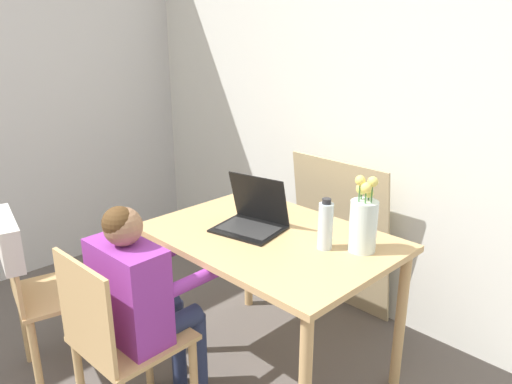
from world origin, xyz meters
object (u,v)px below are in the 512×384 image
(chair_occupied, at_px, (119,343))
(laptop, at_px, (253,216))
(chair_spare, at_px, (30,270))
(flower_vase, at_px, (363,221))
(water_bottle, at_px, (325,225))
(person_seated, at_px, (141,293))

(chair_occupied, xyz_separation_m, laptop, (0.01, 0.74, 0.34))
(chair_occupied, relative_size, chair_spare, 0.99)
(chair_spare, distance_m, flower_vase, 1.53)
(water_bottle, bearing_deg, person_seated, -120.17)
(flower_vase, xyz_separation_m, water_bottle, (-0.13, -0.10, -0.03))
(chair_occupied, relative_size, laptop, 2.43)
(person_seated, distance_m, water_bottle, 0.82)
(person_seated, bearing_deg, laptop, -92.95)
(person_seated, distance_m, laptop, 0.65)
(chair_spare, relative_size, water_bottle, 3.75)
(flower_vase, bearing_deg, chair_spare, -138.54)
(person_seated, xyz_separation_m, flower_vase, (0.52, 0.78, 0.24))
(chair_spare, bearing_deg, flower_vase, -125.72)
(chair_occupied, xyz_separation_m, water_bottle, (0.40, 0.80, 0.39))
(chair_spare, bearing_deg, person_seated, -147.84)
(water_bottle, bearing_deg, flower_vase, 37.61)
(person_seated, relative_size, laptop, 2.91)
(chair_spare, height_order, flower_vase, flower_vase)
(person_seated, bearing_deg, chair_occupied, 90.00)
(person_seated, height_order, laptop, person_seated)
(flower_vase, bearing_deg, laptop, -162.96)
(chair_occupied, height_order, person_seated, person_seated)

